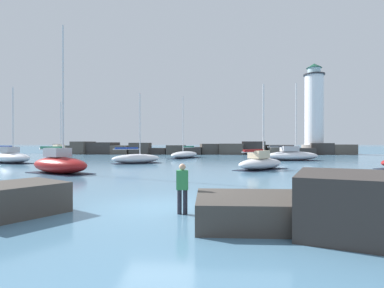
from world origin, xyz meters
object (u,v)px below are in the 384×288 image
object	(u,v)px
sailboat_moored_2	(292,155)
sailboat_moored_7	(260,163)
sailboat_moored_6	(10,157)
lighthouse	(314,114)
sailboat_moored_3	(60,153)
sailboat_moored_0	(60,163)
person_on_rocks	(182,186)
sailboat_moored_1	(136,158)
sailboat_moored_5	(185,154)

from	to	relation	value
sailboat_moored_2	sailboat_moored_7	bearing A→B (deg)	-116.33
sailboat_moored_6	sailboat_moored_7	xyz separation A→B (m)	(25.55, -6.76, -0.09)
lighthouse	sailboat_moored_6	xyz separation A→B (m)	(-42.31, -26.96, -7.14)
lighthouse	sailboat_moored_3	size ratio (longest dim) A/B	2.17
sailboat_moored_0	person_on_rocks	world-z (taller)	sailboat_moored_0
sailboat_moored_0	sailboat_moored_7	size ratio (longest dim) A/B	1.50
person_on_rocks	sailboat_moored_7	bearing A→B (deg)	70.88
lighthouse	sailboat_moored_6	distance (m)	50.67
sailboat_moored_2	sailboat_moored_6	xyz separation A→B (m)	(-31.88, -6.04, -0.00)
sailboat_moored_1	sailboat_moored_3	xyz separation A→B (m)	(-13.71, 10.94, 0.21)
sailboat_moored_1	sailboat_moored_3	bearing A→B (deg)	141.42
sailboat_moored_5	sailboat_moored_7	world-z (taller)	sailboat_moored_5
sailboat_moored_3	sailboat_moored_7	bearing A→B (deg)	-35.11
sailboat_moored_3	sailboat_moored_7	size ratio (longest dim) A/B	1.14
sailboat_moored_0	person_on_rocks	distance (m)	15.50
sailboat_moored_0	sailboat_moored_7	world-z (taller)	sailboat_moored_0
sailboat_moored_2	sailboat_moored_0	bearing A→B (deg)	-142.77
sailboat_moored_5	person_on_rocks	size ratio (longest dim) A/B	5.64
sailboat_moored_0	sailboat_moored_3	world-z (taller)	sailboat_moored_0
sailboat_moored_2	sailboat_moored_3	size ratio (longest dim) A/B	1.19
person_on_rocks	lighthouse	bearing A→B (deg)	65.79
sailboat_moored_6	sailboat_moored_7	size ratio (longest dim) A/B	1.16
lighthouse	sailboat_moored_1	xyz separation A→B (m)	(-28.67, -26.65, -7.28)
lighthouse	sailboat_moored_7	xyz separation A→B (m)	(-16.76, -33.72, -7.23)
sailboat_moored_5	sailboat_moored_7	bearing A→B (deg)	-68.16
sailboat_moored_3	sailboat_moored_6	world-z (taller)	sailboat_moored_6
sailboat_moored_2	sailboat_moored_7	size ratio (longest dim) A/B	1.36
sailboat_moored_5	person_on_rocks	bearing A→B (deg)	-86.70
sailboat_moored_3	sailboat_moored_6	size ratio (longest dim) A/B	0.98
sailboat_moored_0	sailboat_moored_2	bearing A→B (deg)	37.23
sailboat_moored_2	sailboat_moored_5	xyz separation A→B (m)	(-13.70, 5.58, -0.15)
sailboat_moored_1	person_on_rocks	distance (m)	23.58
sailboat_moored_5	sailboat_moored_6	distance (m)	21.58
sailboat_moored_0	person_on_rocks	size ratio (longest dim) A/B	6.78
sailboat_moored_0	sailboat_moored_2	size ratio (longest dim) A/B	1.10
lighthouse	sailboat_moored_2	distance (m)	24.45
sailboat_moored_0	person_on_rocks	bearing A→B (deg)	-51.06
sailboat_moored_0	sailboat_moored_6	size ratio (longest dim) A/B	1.30
sailboat_moored_5	sailboat_moored_6	world-z (taller)	sailboat_moored_5
sailboat_moored_7	sailboat_moored_3	bearing A→B (deg)	144.89
sailboat_moored_3	person_on_rocks	bearing A→B (deg)	-58.97
sailboat_moored_1	sailboat_moored_2	size ratio (longest dim) A/B	0.79
lighthouse	person_on_rocks	xyz separation A→B (m)	(-22.17, -49.31, -6.94)
sailboat_moored_0	sailboat_moored_5	world-z (taller)	sailboat_moored_0
sailboat_moored_3	sailboat_moored_5	bearing A→B (deg)	1.14
sailboat_moored_2	sailboat_moored_6	distance (m)	32.44
lighthouse	sailboat_moored_0	size ratio (longest dim) A/B	1.65
sailboat_moored_1	sailboat_moored_6	distance (m)	13.64
sailboat_moored_1	sailboat_moored_3	size ratio (longest dim) A/B	0.94
sailboat_moored_0	sailboat_moored_7	distance (m)	15.55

